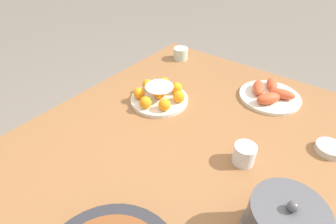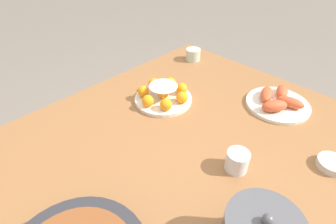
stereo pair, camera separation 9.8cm
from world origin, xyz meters
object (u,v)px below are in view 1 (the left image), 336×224
seafood_platter (270,94)px  cup_far (244,154)px  dining_table (178,161)px  cake_plate (159,95)px  sauce_bowl (330,148)px  cup_near (181,54)px

seafood_platter → cup_far: (0.40, 0.06, 0.01)m
dining_table → cake_plate: size_ratio=5.69×
cake_plate → seafood_platter: bearing=129.8°
dining_table → cake_plate: (-0.16, -0.21, 0.12)m
dining_table → cake_plate: cake_plate is taller
cake_plate → sauce_bowl: bearing=100.4°
cake_plate → sauce_bowl: cake_plate is taller
cake_plate → cup_near: 0.41m
sauce_bowl → seafood_platter: (-0.19, -0.27, 0.01)m
cup_near → sauce_bowl: bearing=71.6°
sauce_bowl → cup_far: bearing=-44.1°
dining_table → sauce_bowl: (-0.28, 0.42, 0.10)m
cup_near → dining_table: bearing=34.5°
sauce_bowl → cup_near: cup_near is taller
dining_table → seafood_platter: bearing=162.2°
seafood_platter → cup_far: size_ratio=3.63×
seafood_platter → cup_near: 0.53m
sauce_bowl → cup_far: size_ratio=1.29×
dining_table → sauce_bowl: sauce_bowl is taller
sauce_bowl → cake_plate: bearing=-79.6°
dining_table → cup_near: size_ratio=17.93×
cup_near → cup_far: 0.76m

